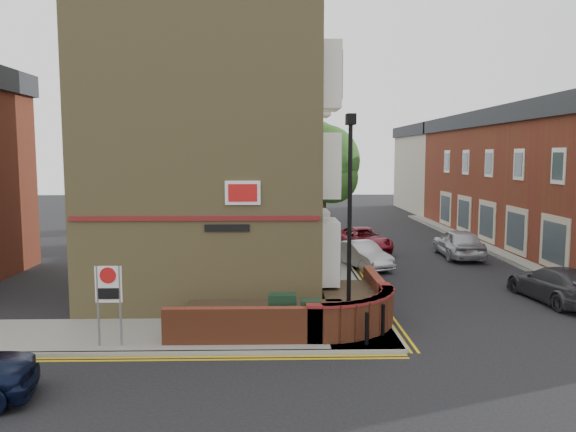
# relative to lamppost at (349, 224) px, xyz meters

# --- Properties ---
(ground) EXTENTS (120.00, 120.00, 0.00)m
(ground) POSITION_rel_lamppost_xyz_m (-1.60, -1.20, -3.34)
(ground) COLOR black
(ground) RESTS_ON ground
(pavement_corner) EXTENTS (13.00, 3.00, 0.12)m
(pavement_corner) POSITION_rel_lamppost_xyz_m (-5.10, 0.30, -3.28)
(pavement_corner) COLOR gray
(pavement_corner) RESTS_ON ground
(pavement_main) EXTENTS (2.00, 32.00, 0.12)m
(pavement_main) POSITION_rel_lamppost_xyz_m (0.40, 14.80, -3.28)
(pavement_main) COLOR gray
(pavement_main) RESTS_ON ground
(pavement_far) EXTENTS (4.00, 40.00, 0.12)m
(pavement_far) POSITION_rel_lamppost_xyz_m (11.40, 11.80, -3.28)
(pavement_far) COLOR gray
(pavement_far) RESTS_ON ground
(kerb_side) EXTENTS (13.00, 0.15, 0.12)m
(kerb_side) POSITION_rel_lamppost_xyz_m (-5.10, -1.20, -3.28)
(kerb_side) COLOR gray
(kerb_side) RESTS_ON ground
(kerb_main_near) EXTENTS (0.15, 32.00, 0.12)m
(kerb_main_near) POSITION_rel_lamppost_xyz_m (1.40, 14.80, -3.28)
(kerb_main_near) COLOR gray
(kerb_main_near) RESTS_ON ground
(kerb_main_far) EXTENTS (0.15, 40.00, 0.12)m
(kerb_main_far) POSITION_rel_lamppost_xyz_m (9.40, 11.80, -3.28)
(kerb_main_far) COLOR gray
(kerb_main_far) RESTS_ON ground
(yellow_lines_side) EXTENTS (13.00, 0.28, 0.01)m
(yellow_lines_side) POSITION_rel_lamppost_xyz_m (-5.10, -1.45, -3.34)
(yellow_lines_side) COLOR gold
(yellow_lines_side) RESTS_ON ground
(yellow_lines_main) EXTENTS (0.28, 32.00, 0.01)m
(yellow_lines_main) POSITION_rel_lamppost_xyz_m (1.65, 14.80, -3.34)
(yellow_lines_main) COLOR gold
(yellow_lines_main) RESTS_ON ground
(corner_building) EXTENTS (8.95, 10.40, 13.60)m
(corner_building) POSITION_rel_lamppost_xyz_m (-4.44, 6.80, 2.88)
(corner_building) COLOR #927F4D
(corner_building) RESTS_ON ground
(garden_wall) EXTENTS (6.80, 6.00, 1.20)m
(garden_wall) POSITION_rel_lamppost_xyz_m (-1.60, 1.30, -3.34)
(garden_wall) COLOR brown
(garden_wall) RESTS_ON ground
(lamppost) EXTENTS (0.25, 0.50, 6.30)m
(lamppost) POSITION_rel_lamppost_xyz_m (0.00, 0.00, 0.00)
(lamppost) COLOR black
(lamppost) RESTS_ON pavement_corner
(utility_cabinet_large) EXTENTS (0.80, 0.45, 1.20)m
(utility_cabinet_large) POSITION_rel_lamppost_xyz_m (-1.90, 0.10, -2.62)
(utility_cabinet_large) COLOR #16321E
(utility_cabinet_large) RESTS_ON pavement_corner
(utility_cabinet_small) EXTENTS (0.55, 0.40, 1.10)m
(utility_cabinet_small) POSITION_rel_lamppost_xyz_m (-1.10, -0.20, -2.67)
(utility_cabinet_small) COLOR #16321E
(utility_cabinet_small) RESTS_ON pavement_corner
(bollard_near) EXTENTS (0.11, 0.11, 0.90)m
(bollard_near) POSITION_rel_lamppost_xyz_m (0.40, -0.80, -2.77)
(bollard_near) COLOR black
(bollard_near) RESTS_ON pavement_corner
(bollard_far) EXTENTS (0.11, 0.11, 0.90)m
(bollard_far) POSITION_rel_lamppost_xyz_m (1.00, -0.00, -2.77)
(bollard_far) COLOR black
(bollard_far) RESTS_ON pavement_corner
(zone_sign) EXTENTS (0.72, 0.07, 2.20)m
(zone_sign) POSITION_rel_lamppost_xyz_m (-6.60, -0.70, -1.70)
(zone_sign) COLOR slate
(zone_sign) RESTS_ON pavement_corner
(far_terrace) EXTENTS (5.40, 30.40, 8.00)m
(far_terrace) POSITION_rel_lamppost_xyz_m (12.90, 15.80, 0.70)
(far_terrace) COLOR brown
(far_terrace) RESTS_ON ground
(far_terrace_cream) EXTENTS (5.40, 12.40, 8.00)m
(far_terrace_cream) POSITION_rel_lamppost_xyz_m (12.90, 36.80, 0.71)
(far_terrace_cream) COLOR #B3A594
(far_terrace_cream) RESTS_ON ground
(tree_near) EXTENTS (3.64, 3.65, 6.70)m
(tree_near) POSITION_rel_lamppost_xyz_m (0.40, 12.85, 1.36)
(tree_near) COLOR #382B1E
(tree_near) RESTS_ON pavement_main
(tree_mid) EXTENTS (4.03, 4.03, 7.42)m
(tree_mid) POSITION_rel_lamppost_xyz_m (0.40, 20.85, 1.85)
(tree_mid) COLOR #382B1E
(tree_mid) RESTS_ON pavement_main
(tree_far) EXTENTS (3.81, 3.81, 7.00)m
(tree_far) POSITION_rel_lamppost_xyz_m (0.40, 28.85, 1.57)
(tree_far) COLOR #382B1E
(tree_far) RESTS_ON pavement_main
(traffic_light_assembly) EXTENTS (0.20, 0.16, 4.20)m
(traffic_light_assembly) POSITION_rel_lamppost_xyz_m (0.80, 23.80, -0.56)
(traffic_light_assembly) COLOR black
(traffic_light_assembly) RESTS_ON pavement_main
(silver_car_near) EXTENTS (2.63, 3.94, 1.23)m
(silver_car_near) POSITION_rel_lamppost_xyz_m (2.00, 10.28, -2.73)
(silver_car_near) COLOR #A4A5AC
(silver_car_near) RESTS_ON ground
(red_car_main) EXTENTS (2.93, 4.96, 1.29)m
(red_car_main) POSITION_rel_lamppost_xyz_m (2.78, 14.80, -2.70)
(red_car_main) COLOR maroon
(red_car_main) RESTS_ON ground
(grey_car_far) EXTENTS (2.35, 4.64, 1.29)m
(grey_car_far) POSITION_rel_lamppost_xyz_m (8.07, 3.97, -2.70)
(grey_car_far) COLOR #333238
(grey_car_far) RESTS_ON ground
(silver_car_far) EXTENTS (1.91, 4.49, 1.51)m
(silver_car_far) POSITION_rel_lamppost_xyz_m (7.40, 12.80, -2.59)
(silver_car_far) COLOR #AAABB2
(silver_car_far) RESTS_ON ground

